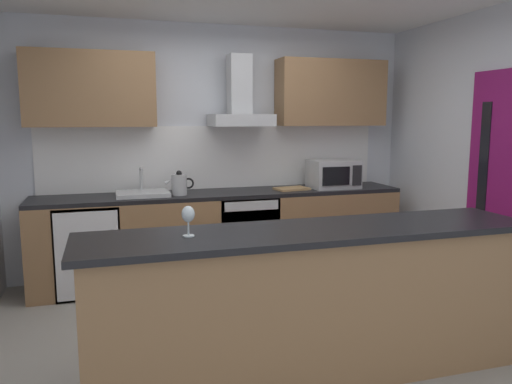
# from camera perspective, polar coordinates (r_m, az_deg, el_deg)

# --- Properties ---
(ground) EXTENTS (5.23, 4.52, 0.02)m
(ground) POSITION_cam_1_polar(r_m,az_deg,el_deg) (3.99, 1.33, -16.06)
(ground) COLOR gray
(wall_back) EXTENTS (5.23, 0.12, 2.60)m
(wall_back) POSITION_cam_1_polar(r_m,az_deg,el_deg) (5.39, -4.70, 4.78)
(wall_back) COLOR silver
(wall_back) RESTS_ON ground
(wall_right) EXTENTS (0.12, 4.52, 2.60)m
(wall_right) POSITION_cam_1_polar(r_m,az_deg,el_deg) (4.79, 26.95, 3.42)
(wall_right) COLOR silver
(wall_right) RESTS_ON ground
(backsplash_tile) EXTENTS (3.59, 0.02, 0.66)m
(backsplash_tile) POSITION_cam_1_polar(r_m,az_deg,el_deg) (5.33, -4.53, 3.98)
(backsplash_tile) COLOR white
(counter_back) EXTENTS (3.72, 0.60, 0.90)m
(counter_back) POSITION_cam_1_polar(r_m,az_deg,el_deg) (5.15, -3.68, -4.95)
(counter_back) COLOR olive
(counter_back) RESTS_ON ground
(counter_island) EXTENTS (2.87, 0.64, 0.97)m
(counter_island) POSITION_cam_1_polar(r_m,az_deg,el_deg) (3.24, 6.53, -12.48)
(counter_island) COLOR olive
(counter_island) RESTS_ON ground
(upper_cabinets) EXTENTS (3.67, 0.32, 0.70)m
(upper_cabinets) POSITION_cam_1_polar(r_m,az_deg,el_deg) (5.17, -4.23, 11.39)
(upper_cabinets) COLOR olive
(side_door) EXTENTS (0.08, 0.85, 2.05)m
(side_door) POSITION_cam_1_polar(r_m,az_deg,el_deg) (4.73, 26.48, 0.07)
(side_door) COLOR #7A1456
(side_door) RESTS_ON ground
(oven) EXTENTS (0.60, 0.62, 0.80)m
(oven) POSITION_cam_1_polar(r_m,az_deg,el_deg) (5.18, -1.39, -4.76)
(oven) COLOR slate
(oven) RESTS_ON ground
(refrigerator) EXTENTS (0.58, 0.60, 0.85)m
(refrigerator) POSITION_cam_1_polar(r_m,az_deg,el_deg) (5.01, -18.59, -6.08)
(refrigerator) COLOR white
(refrigerator) RESTS_ON ground
(microwave) EXTENTS (0.50, 0.38, 0.30)m
(microwave) POSITION_cam_1_polar(r_m,az_deg,el_deg) (5.40, 8.86, 2.04)
(microwave) COLOR #B7BABC
(microwave) RESTS_ON counter_back
(sink) EXTENTS (0.50, 0.40, 0.26)m
(sink) POSITION_cam_1_polar(r_m,az_deg,el_deg) (4.93, -12.84, -0.10)
(sink) COLOR silver
(sink) RESTS_ON counter_back
(kettle) EXTENTS (0.29, 0.15, 0.24)m
(kettle) POSITION_cam_1_polar(r_m,az_deg,el_deg) (4.91, -8.74, 0.89)
(kettle) COLOR #B7BABC
(kettle) RESTS_ON counter_back
(range_hood) EXTENTS (0.62, 0.45, 0.72)m
(range_hood) POSITION_cam_1_polar(r_m,az_deg,el_deg) (5.17, -1.83, 10.05)
(range_hood) COLOR #B7BABC
(wine_glass) EXTENTS (0.08, 0.08, 0.18)m
(wine_glass) POSITION_cam_1_polar(r_m,az_deg,el_deg) (2.88, -7.76, -2.65)
(wine_glass) COLOR silver
(wine_glass) RESTS_ON counter_island
(chopping_board) EXTENTS (0.37, 0.27, 0.02)m
(chopping_board) POSITION_cam_1_polar(r_m,az_deg,el_deg) (5.23, 4.10, 0.39)
(chopping_board) COLOR tan
(chopping_board) RESTS_ON counter_back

